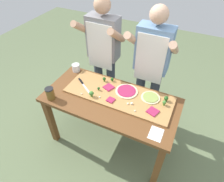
{
  "coord_description": "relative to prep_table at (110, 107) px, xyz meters",
  "views": [
    {
      "loc": [
        0.68,
        -1.37,
        2.3
      ],
      "look_at": [
        -0.02,
        0.09,
        0.84
      ],
      "focal_mm": 31.0,
      "sensor_mm": 36.0,
      "label": 1
    }
  ],
  "objects": [
    {
      "name": "cheese_crumble_d",
      "position": [
        0.21,
        -0.01,
        0.15
      ],
      "size": [
        0.02,
        0.02,
        0.02
      ],
      "primitive_type": "cube",
      "rotation": [
        0.0,
        0.0,
        0.77
      ],
      "color": "silver",
      "rests_on": "cutting_board"
    },
    {
      "name": "pizza_slice_far_right",
      "position": [
        0.48,
        -0.0,
        0.15
      ],
      "size": [
        0.13,
        0.13,
        0.01
      ],
      "primitive_type": "cube",
      "rotation": [
        0.0,
        0.0,
        -0.32
      ],
      "color": "#9E234C",
      "rests_on": "cutting_board"
    },
    {
      "name": "cheese_crumble_b",
      "position": [
        0.32,
        -0.07,
        0.15
      ],
      "size": [
        0.02,
        0.02,
        0.01
      ],
      "primitive_type": "cube",
      "rotation": [
        0.0,
        0.0,
        1.13
      ],
      "color": "silver",
      "rests_on": "cutting_board"
    },
    {
      "name": "broccoli_floret_back_right",
      "position": [
        -0.2,
        -0.07,
        0.18
      ],
      "size": [
        0.05,
        0.05,
        0.07
      ],
      "color": "#487A23",
      "rests_on": "cutting_board"
    },
    {
      "name": "broccoli_floret_front_mid",
      "position": [
        -0.19,
        0.23,
        0.18
      ],
      "size": [
        0.04,
        0.04,
        0.06
      ],
      "color": "#2C5915",
      "rests_on": "cutting_board"
    },
    {
      "name": "cutting_board",
      "position": [
        0.06,
        0.09,
        0.13
      ],
      "size": [
        1.21,
        0.44,
        0.02
      ],
      "primitive_type": "cube",
      "color": "#B27F47",
      "rests_on": "prep_table"
    },
    {
      "name": "broccoli_floret_back_mid",
      "position": [
        0.56,
        0.15,
        0.18
      ],
      "size": [
        0.04,
        0.04,
        0.06
      ],
      "color": "#487A23",
      "rests_on": "cutting_board"
    },
    {
      "name": "pizza_whole_beet_magenta",
      "position": [
        0.12,
        0.17,
        0.15
      ],
      "size": [
        0.26,
        0.26,
        0.02
      ],
      "color": "beige",
      "rests_on": "cutting_board"
    },
    {
      "name": "cheese_crumble_a",
      "position": [
        0.25,
        0.01,
        0.15
      ],
      "size": [
        0.03,
        0.03,
        0.02
      ],
      "primitive_type": "cube",
      "rotation": [
        0.0,
        0.0,
        0.52
      ],
      "color": "white",
      "rests_on": "cutting_board"
    },
    {
      "name": "broccoli_floret_back_left",
      "position": [
        -0.18,
        0.06,
        0.17
      ],
      "size": [
        0.03,
        0.03,
        0.04
      ],
      "color": "#2C5915",
      "rests_on": "cutting_board"
    },
    {
      "name": "pizza_slice_near_right",
      "position": [
        -0.09,
        0.14,
        0.15
      ],
      "size": [
        0.14,
        0.14,
        0.01
      ],
      "primitive_type": "cube",
      "rotation": [
        0.0,
        0.0,
        -0.39
      ],
      "color": "#9E234C",
      "rests_on": "cutting_board"
    },
    {
      "name": "pizza_slice_center",
      "position": [
        0.02,
        -0.04,
        0.15
      ],
      "size": [
        0.09,
        0.09,
        0.01
      ],
      "primitive_type": "cube",
      "rotation": [
        0.0,
        0.0,
        -0.15
      ],
      "color": "#9E234C",
      "rests_on": "cutting_board"
    },
    {
      "name": "sauce_jar",
      "position": [
        -0.6,
        -0.27,
        0.19
      ],
      "size": [
        0.09,
        0.09,
        0.14
      ],
      "color": "brown",
      "rests_on": "prep_table"
    },
    {
      "name": "chefs_knife",
      "position": [
        -0.4,
        0.07,
        0.15
      ],
      "size": [
        0.27,
        0.19,
        0.02
      ],
      "color": "#B7BABF",
      "rests_on": "cutting_board"
    },
    {
      "name": "cook_left",
      "position": [
        -0.39,
        0.59,
        0.32
      ],
      "size": [
        0.54,
        0.39,
        1.67
      ],
      "color": "#333847",
      "rests_on": "ground"
    },
    {
      "name": "cheese_crumble_c",
      "position": [
        -0.11,
        -0.05,
        0.15
      ],
      "size": [
        0.02,
        0.02,
        0.01
      ],
      "primitive_type": "cube",
      "rotation": [
        0.0,
        0.0,
        1.0
      ],
      "color": "white",
      "rests_on": "cutting_board"
    },
    {
      "name": "cook_right",
      "position": [
        0.26,
        0.59,
        0.32
      ],
      "size": [
        0.54,
        0.39,
        1.67
      ],
      "color": "#333847",
      "rests_on": "ground"
    },
    {
      "name": "pizza_whole_pesto_green",
      "position": [
        0.4,
        0.19,
        0.15
      ],
      "size": [
        0.21,
        0.21,
        0.02
      ],
      "color": "beige",
      "rests_on": "cutting_board"
    },
    {
      "name": "recipe_note",
      "position": [
        0.59,
        -0.23,
        0.12
      ],
      "size": [
        0.12,
        0.16,
        0.0
      ],
      "primitive_type": "cube",
      "rotation": [
        0.0,
        0.0,
        0.0
      ],
      "color": "white",
      "rests_on": "prep_table"
    },
    {
      "name": "cheese_crumble_e",
      "position": [
        -0.32,
        -0.09,
        0.15
      ],
      "size": [
        0.01,
        0.01,
        0.01
      ],
      "primitive_type": "cube",
      "rotation": [
        0.0,
        0.0,
        0.05
      ],
      "color": "silver",
      "rests_on": "cutting_board"
    },
    {
      "name": "prep_table",
      "position": [
        0.0,
        0.0,
        0.0
      ],
      "size": [
        1.51,
        0.72,
        0.8
      ],
      "color": "brown",
      "rests_on": "ground"
    },
    {
      "name": "broccoli_floret_center_right",
      "position": [
        -0.11,
        0.27,
        0.17
      ],
      "size": [
        0.04,
        0.04,
        0.05
      ],
      "color": "#366618",
      "rests_on": "cutting_board"
    },
    {
      "name": "flour_cup",
      "position": [
        -0.63,
        0.28,
        0.16
      ],
      "size": [
        0.1,
        0.1,
        0.1
      ],
      "color": "white",
      "rests_on": "prep_table"
    },
    {
      "name": "broccoli_floret_center_left",
      "position": [
        0.56,
        0.22,
        0.18
      ],
      "size": [
        0.05,
        0.05,
        0.06
      ],
      "color": "#2C5915",
      "rests_on": "cutting_board"
    },
    {
      "name": "ground_plane",
      "position": [
        0.0,
        0.0,
        -0.68
      ],
      "size": [
        8.0,
        8.0,
        0.0
      ],
      "primitive_type": "plane",
      "color": "#60704C"
    }
  ]
}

